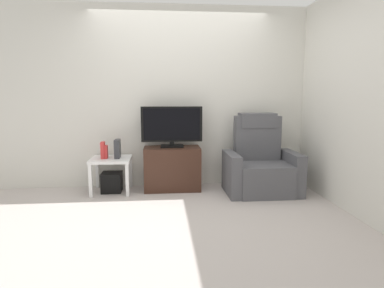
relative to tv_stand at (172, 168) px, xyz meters
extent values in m
plane|color=#BCB2AD|center=(0.12, -0.85, -0.30)|extent=(6.40, 6.40, 0.00)
cube|color=silver|center=(0.12, 0.28, 1.00)|extent=(6.40, 0.06, 2.60)
cube|color=silver|center=(2.00, -0.85, 1.00)|extent=(0.06, 4.48, 2.60)
cube|color=#3D2319|center=(0.00, 0.00, 0.00)|extent=(0.78, 0.44, 0.60)
cube|color=black|center=(0.00, -0.21, 0.12)|extent=(0.72, 0.02, 0.02)
cube|color=black|center=(0.00, -0.16, 0.15)|extent=(0.34, 0.11, 0.04)
cube|color=black|center=(0.00, 0.02, 0.32)|extent=(0.32, 0.20, 0.03)
cube|color=black|center=(0.00, 0.02, 0.36)|extent=(0.06, 0.04, 0.05)
cube|color=black|center=(0.00, 0.02, 0.63)|extent=(0.85, 0.05, 0.49)
cube|color=black|center=(0.00, 0.00, 0.63)|extent=(0.78, 0.01, 0.44)
cube|color=#515156|center=(1.21, -0.30, -0.09)|extent=(0.70, 0.72, 0.42)
cube|color=#515156|center=(1.21, -0.03, 0.43)|extent=(0.64, 0.20, 0.62)
cube|color=#515156|center=(1.21, -0.01, 0.68)|extent=(0.50, 0.26, 0.20)
cube|color=#515156|center=(0.79, -0.30, -0.02)|extent=(0.14, 0.68, 0.56)
cube|color=#515156|center=(1.63, -0.30, -0.02)|extent=(0.14, 0.68, 0.56)
cube|color=white|center=(-0.84, -0.05, 0.15)|extent=(0.54, 0.54, 0.04)
cube|color=white|center=(-1.08, -0.29, -0.08)|extent=(0.04, 0.04, 0.44)
cube|color=white|center=(-0.60, -0.29, -0.08)|extent=(0.04, 0.04, 0.44)
cube|color=white|center=(-1.08, 0.19, -0.08)|extent=(0.04, 0.04, 0.44)
cube|color=white|center=(-0.60, 0.19, -0.08)|extent=(0.04, 0.04, 0.44)
cube|color=black|center=(-0.84, -0.05, -0.17)|extent=(0.27, 0.27, 0.27)
cube|color=red|center=(-0.94, -0.07, 0.29)|extent=(0.05, 0.13, 0.23)
cube|color=red|center=(-0.90, -0.07, 0.26)|extent=(0.03, 0.11, 0.18)
cube|color=#333338|center=(-0.75, -0.04, 0.30)|extent=(0.07, 0.20, 0.25)
camera|label=1|loc=(-0.14, -4.61, 1.03)|focal=31.03mm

